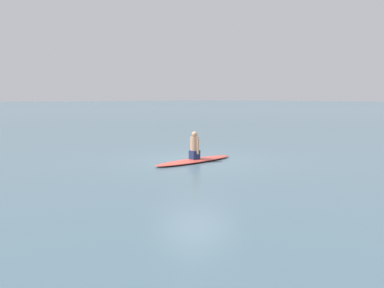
# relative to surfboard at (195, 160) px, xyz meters

# --- Properties ---
(ground_plane) EXTENTS (400.00, 400.00, 0.00)m
(ground_plane) POSITION_rel_surfboard_xyz_m (0.07, -0.11, -0.05)
(ground_plane) COLOR slate
(surfboard) EXTENTS (0.79, 3.31, 0.11)m
(surfboard) POSITION_rel_surfboard_xyz_m (0.00, 0.00, 0.00)
(surfboard) COLOR #D84C3F
(surfboard) RESTS_ON ground
(person_paddler) EXTENTS (0.40, 0.31, 0.92)m
(person_paddler) POSITION_rel_surfboard_xyz_m (-0.00, 0.00, 0.47)
(person_paddler) COLOR navy
(person_paddler) RESTS_ON surfboard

